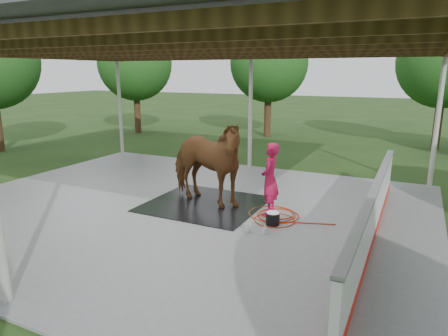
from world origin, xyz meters
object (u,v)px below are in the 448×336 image
at_px(handler, 270,179).
at_px(wash_bucket, 273,218).
at_px(dasher_board, 373,214).
at_px(horse, 204,162).

bearing_deg(handler, wash_bucket, 18.72).
bearing_deg(handler, dasher_board, 69.18).
relative_size(horse, wash_bucket, 8.28).
height_order(handler, wash_bucket, handler).
distance_m(horse, handler, 1.73).
distance_m(horse, wash_bucket, 2.32).
xyz_separation_m(horse, handler, (1.71, 0.09, -0.25)).
relative_size(handler, wash_bucket, 5.54).
bearing_deg(horse, handler, -73.79).
bearing_deg(wash_bucket, dasher_board, 2.24).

